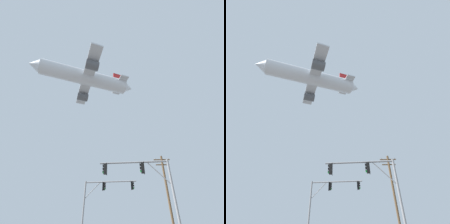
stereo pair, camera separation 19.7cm
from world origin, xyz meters
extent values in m
cylinder|color=gray|center=(4.52, 8.71, 3.03)|extent=(0.20, 0.20, 6.05)
cylinder|color=gray|center=(1.45, 8.92, 5.90)|extent=(6.14, 0.57, 0.15)
cylinder|color=gray|center=(3.60, 8.77, 4.92)|extent=(1.90, 0.21, 2.02)
cube|color=black|center=(-1.12, 9.09, 5.38)|extent=(0.28, 0.34, 0.90)
cylinder|color=black|center=(-1.12, 9.09, 5.89)|extent=(0.05, 0.05, 0.12)
cube|color=black|center=(-0.98, 9.08, 5.38)|extent=(0.06, 0.46, 1.04)
sphere|color=black|center=(-1.26, 9.10, 5.65)|extent=(0.20, 0.20, 0.20)
cylinder|color=black|center=(-1.33, 9.11, 5.71)|extent=(0.05, 0.21, 0.21)
sphere|color=black|center=(-1.26, 9.10, 5.37)|extent=(0.20, 0.20, 0.20)
cylinder|color=black|center=(-1.33, 9.11, 5.43)|extent=(0.05, 0.21, 0.21)
sphere|color=green|center=(-1.26, 9.10, 5.09)|extent=(0.20, 0.20, 0.20)
cylinder|color=black|center=(-1.33, 9.11, 5.15)|extent=(0.05, 0.21, 0.21)
cube|color=black|center=(2.25, 8.86, 5.38)|extent=(0.28, 0.34, 0.90)
cylinder|color=black|center=(2.25, 8.86, 5.89)|extent=(0.05, 0.05, 0.12)
cube|color=black|center=(2.39, 8.85, 5.38)|extent=(0.06, 0.46, 1.04)
sphere|color=black|center=(2.11, 8.87, 5.65)|extent=(0.20, 0.20, 0.20)
cylinder|color=black|center=(2.04, 8.88, 5.71)|extent=(0.05, 0.21, 0.21)
sphere|color=black|center=(2.11, 8.87, 5.37)|extent=(0.20, 0.20, 0.20)
cylinder|color=black|center=(2.04, 8.88, 5.43)|extent=(0.05, 0.21, 0.21)
sphere|color=green|center=(2.11, 8.87, 5.09)|extent=(0.20, 0.20, 0.20)
cylinder|color=black|center=(2.04, 8.88, 5.15)|extent=(0.05, 0.21, 0.21)
cylinder|color=gray|center=(-4.21, 16.52, 2.95)|extent=(0.20, 0.20, 5.90)
cylinder|color=gray|center=(-0.94, 16.21, 5.75)|extent=(6.56, 0.79, 0.15)
cylinder|color=gray|center=(-3.23, 16.43, 4.79)|extent=(2.03, 0.28, 1.97)
cube|color=black|center=(1.81, 15.94, 5.22)|extent=(0.29, 0.34, 0.90)
cylinder|color=black|center=(1.81, 15.94, 5.73)|extent=(0.05, 0.05, 0.12)
cube|color=black|center=(1.67, 15.95, 5.22)|extent=(0.07, 0.46, 1.04)
sphere|color=black|center=(1.95, 15.92, 5.49)|extent=(0.20, 0.20, 0.20)
cylinder|color=black|center=(2.02, 15.92, 5.55)|extent=(0.06, 0.21, 0.21)
sphere|color=black|center=(1.95, 15.92, 5.21)|extent=(0.20, 0.20, 0.20)
cylinder|color=black|center=(2.02, 15.92, 5.27)|extent=(0.06, 0.21, 0.21)
sphere|color=green|center=(1.95, 15.92, 4.93)|extent=(0.20, 0.20, 0.20)
cylinder|color=black|center=(2.02, 15.92, 4.99)|extent=(0.06, 0.21, 0.21)
cube|color=black|center=(-1.79, 16.29, 5.22)|extent=(0.29, 0.34, 0.90)
cylinder|color=black|center=(-1.79, 16.29, 5.73)|extent=(0.05, 0.05, 0.12)
cube|color=black|center=(-1.93, 16.30, 5.22)|extent=(0.07, 0.46, 1.04)
sphere|color=black|center=(-1.65, 16.27, 5.49)|extent=(0.20, 0.20, 0.20)
cylinder|color=black|center=(-1.58, 16.27, 5.55)|extent=(0.06, 0.21, 0.21)
sphere|color=black|center=(-1.65, 16.27, 5.21)|extent=(0.20, 0.20, 0.20)
cylinder|color=black|center=(-1.58, 16.27, 5.27)|extent=(0.06, 0.21, 0.21)
sphere|color=green|center=(-1.65, 16.27, 4.93)|extent=(0.20, 0.20, 0.20)
cylinder|color=black|center=(-1.58, 16.27, 4.99)|extent=(0.06, 0.21, 0.21)
cylinder|color=brown|center=(6.19, 16.47, 4.57)|extent=(0.28, 0.28, 9.13)
cube|color=brown|center=(6.19, 16.47, 8.63)|extent=(2.20, 0.12, 0.12)
cube|color=brown|center=(6.19, 16.47, 7.93)|extent=(1.80, 0.12, 0.12)
cylinder|color=gray|center=(5.29, 16.47, 8.75)|extent=(0.10, 0.10, 0.18)
cylinder|color=gray|center=(7.09, 16.47, 8.75)|extent=(0.10, 0.10, 0.18)
cylinder|color=white|center=(-8.25, 23.41, 33.52)|extent=(22.63, 11.98, 4.04)
cone|color=white|center=(-20.01, 18.85, 33.52)|extent=(3.97, 4.58, 3.84)
cone|color=white|center=(3.39, 27.93, 33.52)|extent=(3.59, 4.11, 3.43)
cube|color=silver|center=(-7.66, 23.64, 32.91)|extent=(10.35, 21.00, 0.45)
cylinder|color=#595B60|center=(-5.49, 18.04, 31.70)|extent=(3.64, 3.21, 2.27)
cylinder|color=#595B60|center=(-9.83, 29.24, 31.70)|extent=(3.64, 3.21, 2.27)
cube|color=#B21E1E|center=(0.92, 26.97, 35.79)|extent=(3.40, 1.56, 4.79)
cube|color=silver|center=(1.16, 27.06, 33.89)|extent=(4.86, 7.88, 0.25)
camera|label=1|loc=(0.04, -5.70, 1.26)|focal=25.45mm
camera|label=2|loc=(0.23, -5.69, 1.26)|focal=25.45mm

